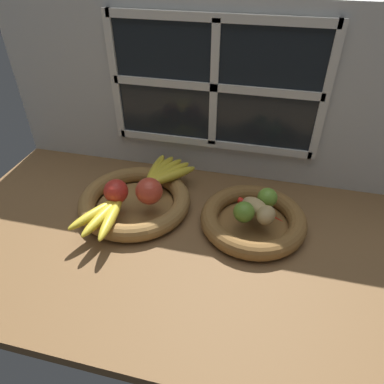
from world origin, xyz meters
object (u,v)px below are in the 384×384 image
at_px(potato_large, 255,206).
at_px(potato_small, 266,215).
at_px(chili_pepper, 261,211).
at_px(lime_far, 267,198).
at_px(banana_bunch_front, 104,215).
at_px(banana_bunch_back, 164,172).
at_px(fruit_bowl_right, 253,220).
at_px(lime_near, 244,212).
at_px(fruit_bowl_left, 135,201).
at_px(apple_red_right, 149,191).
at_px(apple_red_front, 116,191).

height_order(potato_large, potato_small, potato_small).
bearing_deg(potato_small, chili_pepper, 112.54).
bearing_deg(lime_far, banana_bunch_front, -158.96).
bearing_deg(chili_pepper, banana_bunch_back, -171.60).
bearing_deg(fruit_bowl_right, potato_small, -45.00).
distance_m(banana_bunch_back, lime_near, 0.31).
relative_size(fruit_bowl_left, banana_bunch_back, 1.79).
bearing_deg(chili_pepper, lime_near, -109.64).
height_order(fruit_bowl_left, lime_far, lime_far).
distance_m(apple_red_right, chili_pepper, 0.32).
xyz_separation_m(fruit_bowl_left, chili_pepper, (0.38, 0.00, 0.04)).
bearing_deg(banana_bunch_back, chili_pepper, -19.15).
bearing_deg(apple_red_front, chili_pepper, 6.15).
relative_size(banana_bunch_back, chili_pepper, 1.27).
bearing_deg(banana_bunch_back, lime_near, -29.00).
xyz_separation_m(fruit_bowl_right, lime_near, (-0.03, -0.04, 0.06)).
height_order(potato_small, lime_far, lime_far).
relative_size(fruit_bowl_left, banana_bunch_front, 1.77).
xyz_separation_m(lime_far, chili_pepper, (-0.01, -0.04, -0.02)).
relative_size(fruit_bowl_right, banana_bunch_back, 1.60).
bearing_deg(banana_bunch_front, lime_far, 21.04).
relative_size(apple_red_right, lime_near, 1.36).
distance_m(fruit_bowl_right, banana_bunch_front, 0.42).
bearing_deg(lime_near, fruit_bowl_right, 56.31).
height_order(potato_large, lime_far, lime_far).
distance_m(fruit_bowl_right, potato_small, 0.07).
distance_m(apple_red_front, chili_pepper, 0.42).
xyz_separation_m(fruit_bowl_right, chili_pepper, (0.02, 0.00, 0.04)).
relative_size(banana_bunch_front, potato_small, 3.19).
relative_size(banana_bunch_front, chili_pepper, 1.29).
height_order(apple_red_right, potato_large, apple_red_right).
relative_size(fruit_bowl_left, fruit_bowl_right, 1.12).
bearing_deg(fruit_bowl_right, apple_red_right, -175.48).
xyz_separation_m(apple_red_right, banana_bunch_back, (-0.00, 0.14, -0.02)).
bearing_deg(fruit_bowl_left, apple_red_right, -21.83).
bearing_deg(potato_small, lime_far, 91.49).
xyz_separation_m(apple_red_right, banana_bunch_front, (-0.10, -0.10, -0.02)).
relative_size(lime_near, lime_far, 1.01).
bearing_deg(apple_red_front, banana_bunch_front, -92.02).
bearing_deg(lime_near, lime_far, 54.16).
bearing_deg(potato_large, lime_near, -123.69).
relative_size(fruit_bowl_right, apple_red_front, 4.26).
bearing_deg(apple_red_right, potato_large, 4.52).
height_order(fruit_bowl_left, apple_red_right, apple_red_right).
height_order(banana_bunch_back, potato_large, potato_large).
xyz_separation_m(potato_large, potato_small, (0.03, -0.03, 0.00)).
bearing_deg(lime_far, fruit_bowl_right, -127.87).
height_order(potato_small, chili_pepper, potato_small).
relative_size(fruit_bowl_left, chili_pepper, 2.27).
distance_m(banana_bunch_back, potato_small, 0.36).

